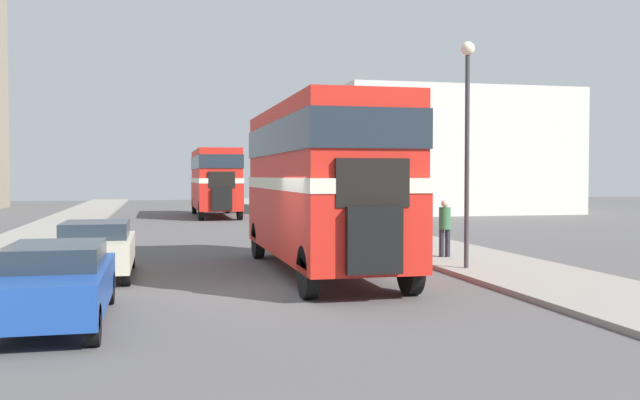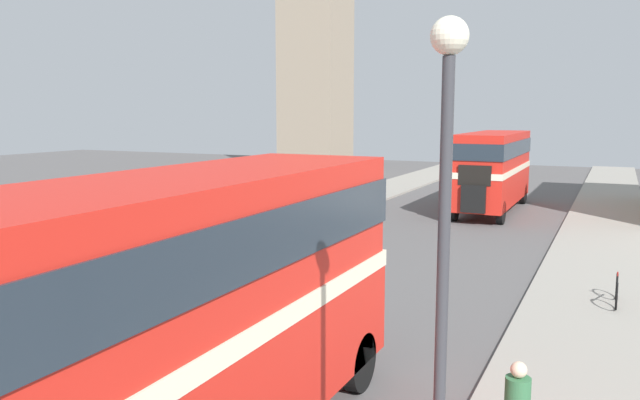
# 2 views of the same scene
# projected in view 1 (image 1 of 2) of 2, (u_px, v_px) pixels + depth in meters

# --- Properties ---
(ground_plane) EXTENTS (120.00, 120.00, 0.00)m
(ground_plane) POSITION_uv_depth(u_px,v_px,m) (264.00, 293.00, 15.26)
(ground_plane) COLOR #565454
(sidewalk_right) EXTENTS (3.50, 120.00, 0.12)m
(sidewalk_right) POSITION_uv_depth(u_px,v_px,m) (548.00, 280.00, 16.78)
(sidewalk_right) COLOR gray
(sidewalk_right) RESTS_ON ground_plane
(double_decker_bus) EXTENTS (2.52, 9.43, 4.27)m
(double_decker_bus) POSITION_uv_depth(u_px,v_px,m) (320.00, 175.00, 18.34)
(double_decker_bus) COLOR red
(double_decker_bus) RESTS_ON ground_plane
(bus_distant) EXTENTS (2.48, 9.35, 4.08)m
(bus_distant) POSITION_uv_depth(u_px,v_px,m) (215.00, 177.00, 43.74)
(bus_distant) COLOR red
(bus_distant) RESTS_ON ground_plane
(car_parked_near) EXTENTS (1.74, 4.44, 1.35)m
(car_parked_near) POSITION_uv_depth(u_px,v_px,m) (55.00, 282.00, 12.09)
(car_parked_near) COLOR #1E479E
(car_parked_near) RESTS_ON ground_plane
(car_parked_mid) EXTENTS (1.79, 4.23, 1.37)m
(car_parked_mid) POSITION_uv_depth(u_px,v_px,m) (96.00, 248.00, 17.73)
(car_parked_mid) COLOR beige
(car_parked_mid) RESTS_ON ground_plane
(pedestrian_walking) EXTENTS (0.34, 0.34, 1.69)m
(pedestrian_walking) POSITION_uv_depth(u_px,v_px,m) (445.00, 225.00, 21.02)
(pedestrian_walking) COLOR #282833
(pedestrian_walking) RESTS_ON sidewalk_right
(bicycle_on_pavement) EXTENTS (0.05, 1.76, 0.78)m
(bicycle_on_pavement) POSITION_uv_depth(u_px,v_px,m) (385.00, 223.00, 30.39)
(bicycle_on_pavement) COLOR black
(bicycle_on_pavement) RESTS_ON sidewalk_right
(street_lamp) EXTENTS (0.36, 0.36, 5.86)m
(street_lamp) POSITION_uv_depth(u_px,v_px,m) (467.00, 120.00, 18.41)
(street_lamp) COLOR #38383D
(street_lamp) RESTS_ON sidewalk_right
(shop_building_block) EXTENTS (15.83, 11.64, 8.22)m
(shop_building_block) POSITION_uv_depth(u_px,v_px,m) (440.00, 153.00, 49.79)
(shop_building_block) COLOR silver
(shop_building_block) RESTS_ON ground_plane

